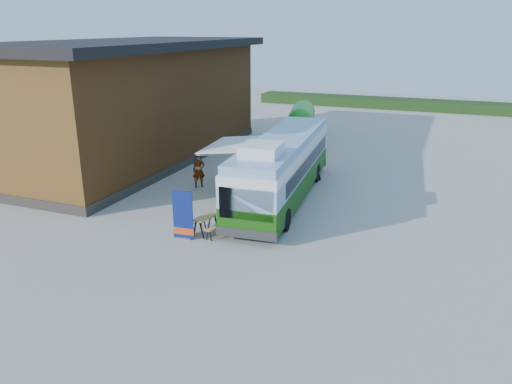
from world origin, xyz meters
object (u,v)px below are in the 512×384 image
at_px(person_a, 199,171).
at_px(person_b, 314,163).
at_px(banner, 183,219).
at_px(picnic_table, 206,221).
at_px(slurry_tanker, 302,117).
at_px(bus, 282,166).

relative_size(person_a, person_b, 0.95).
height_order(banner, picnic_table, banner).
xyz_separation_m(person_a, person_b, (5.42, 3.56, 0.05)).
distance_m(person_b, slurry_tanker, 12.59).
bearing_deg(picnic_table, bus, 84.80).
height_order(banner, person_b, banner).
bearing_deg(bus, person_a, 172.07).
xyz_separation_m(bus, person_a, (-4.82, 0.26, -0.83)).
bearing_deg(person_a, picnic_table, -99.02).
height_order(bus, person_a, bus).
distance_m(person_a, person_b, 6.49).
bearing_deg(person_b, bus, 37.77).
distance_m(bus, banner, 6.60).
bearing_deg(picnic_table, slurry_tanker, 106.69).
relative_size(picnic_table, person_b, 0.79).
distance_m(picnic_table, person_b, 9.44).
distance_m(bus, person_b, 3.95).
xyz_separation_m(banner, person_a, (-2.68, 6.43, 0.07)).
distance_m(picnic_table, slurry_tanker, 21.14).
xyz_separation_m(banner, slurry_tanker, (-1.54, 21.83, 0.56)).
height_order(bus, person_b, bus).
xyz_separation_m(picnic_table, person_b, (2.15, 9.18, 0.40)).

